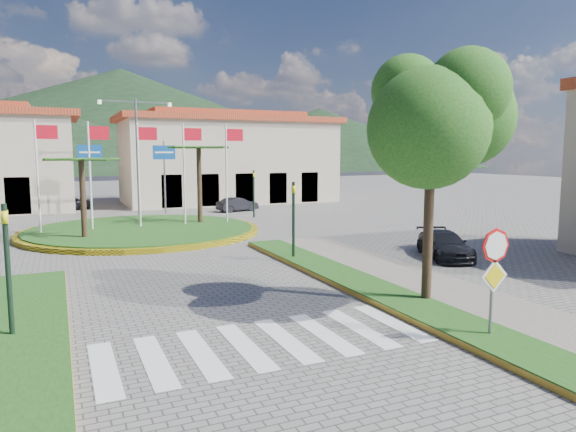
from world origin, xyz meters
name	(u,v)px	position (x,y,z in m)	size (l,w,h in m)	color
ground	(353,428)	(0.00, 0.00, 0.00)	(160.00, 160.00, 0.00)	slate
sidewalk_right	(524,331)	(6.00, 2.00, 0.07)	(4.00, 28.00, 0.15)	gray
verge_right	(486,338)	(4.80, 2.00, 0.09)	(1.60, 28.00, 0.18)	#1B4614
crosswalk	(261,343)	(0.00, 4.00, 0.01)	(8.00, 3.00, 0.01)	silver
roundabout_island	(142,230)	(0.00, 22.00, 0.17)	(12.70, 12.70, 6.00)	yellow
stop_sign	(494,265)	(4.90, 1.96, 1.79)	(0.80, 0.11, 2.65)	slate
deciduous_tree	(432,122)	(5.50, 5.00, 5.18)	(3.60, 3.60, 6.80)	black
traffic_light_left	(7,259)	(-5.20, 6.50, 1.94)	(0.15, 0.18, 3.20)	black
traffic_light_right	(293,213)	(4.50, 12.00, 1.94)	(0.15, 0.18, 3.20)	black
traffic_light_far	(254,189)	(8.00, 26.00, 1.94)	(0.18, 0.15, 3.20)	black
direction_sign_west	(90,165)	(-2.00, 30.97, 3.53)	(1.60, 0.14, 5.20)	slate
direction_sign_east	(164,165)	(3.00, 30.97, 3.53)	(1.60, 0.14, 5.20)	slate
street_lamp_centre	(137,151)	(1.00, 30.00, 4.50)	(4.80, 0.16, 8.00)	slate
building_right	(228,158)	(10.00, 38.00, 3.90)	(19.08, 9.54, 8.05)	beige
hill_far_mid	(123,119)	(15.00, 160.00, 15.00)	(180.00, 180.00, 30.00)	black
hill_far_east	(319,138)	(70.00, 135.00, 9.00)	(120.00, 120.00, 18.00)	black
hill_near_back	(28,138)	(-10.00, 130.00, 8.00)	(110.00, 110.00, 16.00)	black
car_dark_a	(67,202)	(-3.49, 35.91, 0.63)	(1.48, 3.68, 1.25)	black
car_dark_b	(238,204)	(8.18, 30.00, 0.52)	(1.11, 3.17, 1.05)	black
car_side_right	(445,245)	(10.49, 9.96, 0.55)	(1.54, 3.78, 1.10)	black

